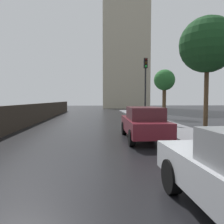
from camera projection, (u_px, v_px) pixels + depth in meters
ground at (77, 185)px, 4.71m from camera, size 120.00×120.00×0.00m
car_maroon_mid_road at (144, 123)px, 10.01m from camera, size 1.79×4.53×1.50m
traffic_light at (145, 78)px, 16.53m from camera, size 0.26×0.39×4.83m
street_tree_near at (207, 45)px, 12.96m from camera, size 3.31×3.31×6.76m
street_tree_mid at (164, 81)px, 20.94m from camera, size 2.01×2.01×4.73m
distant_tower at (126, 37)px, 47.69m from camera, size 10.49×10.99×34.70m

